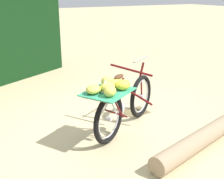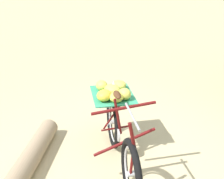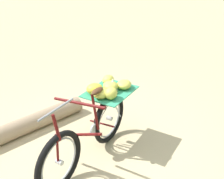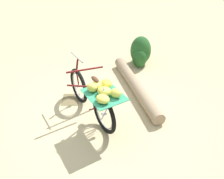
% 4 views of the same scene
% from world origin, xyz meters
% --- Properties ---
extents(ground_plane, '(60.00, 60.00, 0.00)m').
position_xyz_m(ground_plane, '(0.00, 0.00, 0.00)').
color(ground_plane, '#C6B284').
extents(bicycle, '(1.68, 1.17, 1.03)m').
position_xyz_m(bicycle, '(0.07, -0.32, 0.53)').
color(bicycle, black).
rests_on(bicycle, ground_plane).
extents(fallen_log, '(2.45, 0.87, 0.26)m').
position_xyz_m(fallen_log, '(1.04, -1.19, 0.13)').
color(fallen_log, '#9E8466').
rests_on(fallen_log, ground_plane).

